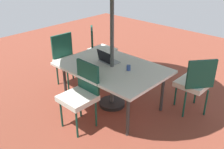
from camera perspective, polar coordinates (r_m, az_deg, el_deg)
ground_plane at (r=4.42m, az=-0.00°, el=-6.87°), size 10.00×10.00×0.02m
dining_table at (r=4.09m, az=-0.00°, el=1.21°), size 1.71×1.16×0.72m
chair_southeast at (r=5.37m, az=-2.84°, el=5.99°), size 0.59×0.59×0.98m
chair_southwest at (r=4.16m, az=18.04°, el=-1.58°), size 0.58×0.58×0.98m
chair_north at (r=3.69m, az=-7.00°, el=-4.10°), size 0.46×0.46×0.98m
chair_east at (r=4.93m, az=-9.97°, el=3.73°), size 0.47×0.46×0.98m
laptop at (r=4.20m, az=-1.04°, el=3.33°), size 0.34×0.27×0.21m
cup at (r=3.93m, az=3.72°, el=1.51°), size 0.06×0.06×0.08m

